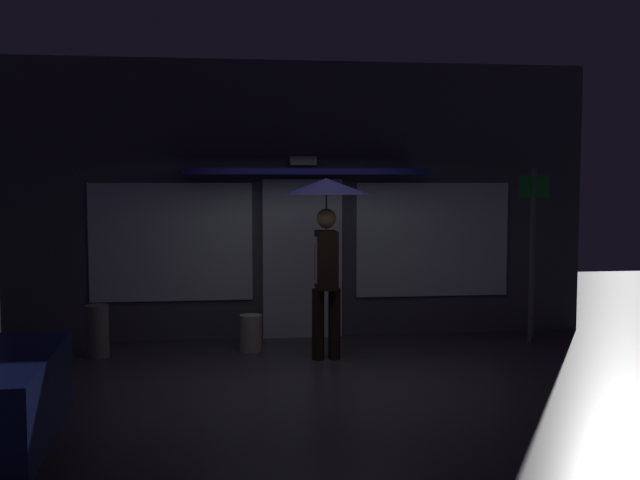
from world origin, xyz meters
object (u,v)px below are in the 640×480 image
Objects in this scene: street_sign_post at (532,244)px; sidewalk_bollard at (251,333)px; person_with_umbrella at (326,222)px; sidewalk_bollard_2 at (97,331)px.

street_sign_post is 5.05× the size of sidewalk_bollard.
sidewalk_bollard_2 is at bearing 80.96° from person_with_umbrella.
sidewalk_bollard is at bearing 3.29° from sidewalk_bollard_2.
person_with_umbrella reaches higher than sidewalk_bollard_2.
street_sign_post is 5.73m from sidewalk_bollard_2.
street_sign_post is at bearing -78.13° from person_with_umbrella.
sidewalk_bollard is (-3.75, -0.01, -1.10)m from street_sign_post.
street_sign_post is at bearing 0.13° from sidewalk_bollard.
person_with_umbrella is 1.80m from sidewalk_bollard.
sidewalk_bollard is at bearing -179.87° from street_sign_post.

